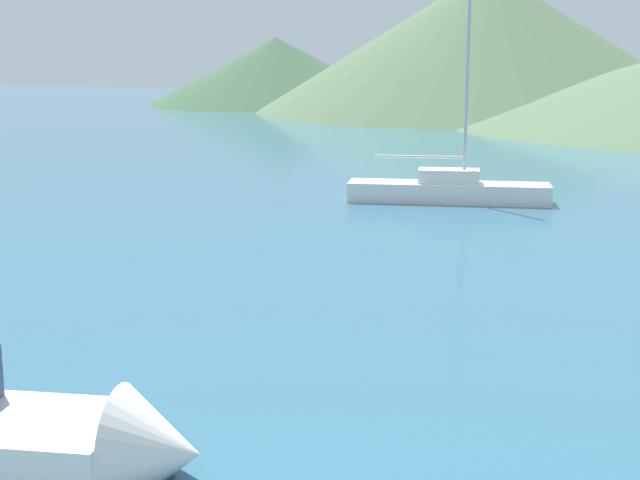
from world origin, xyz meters
The scene contains 3 objects.
sailboat_inner centered at (-1.53, 27.13, 0.47)m, with size 7.16×3.21×7.51m.
hill_west centered at (-35.31, 81.63, 3.47)m, with size 26.91×26.91×6.94m.
hill_central centered at (-12.29, 77.70, 6.29)m, with size 41.64×41.64×12.59m.
Camera 1 is at (6.77, -3.07, 5.07)m, focal length 50.00 mm.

